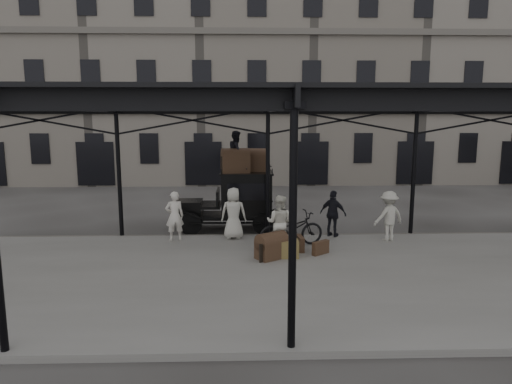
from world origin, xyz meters
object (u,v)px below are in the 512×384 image
taxi (238,198)px  porter_official (333,214)px  bicycle (291,229)px  porter_left (175,216)px  steamer_trunk_roof_near (235,163)px  steamer_trunk_platform (272,247)px

taxi → porter_official: taxi is taller
taxi → bicycle: bearing=-58.1°
taxi → bicycle: size_ratio=1.75×
porter_left → porter_official: bearing=169.1°
taxi → steamer_trunk_roof_near: (-0.08, -0.25, 1.34)m
porter_official → steamer_trunk_roof_near: bearing=11.5°
bicycle → steamer_trunk_platform: bearing=134.5°
porter_left → steamer_trunk_roof_near: steamer_trunk_roof_near is taller
taxi → steamer_trunk_roof_near: bearing=-108.1°
porter_left → steamer_trunk_platform: porter_left is taller
steamer_trunk_roof_near → steamer_trunk_platform: 4.38m
taxi → porter_official: bearing=-26.3°
porter_left → steamer_trunk_roof_near: 3.03m
porter_official → bicycle: porter_official is taller
porter_official → steamer_trunk_platform: porter_official is taller
porter_official → steamer_trunk_roof_near: steamer_trunk_roof_near is taller
steamer_trunk_platform → bicycle: bearing=26.4°
porter_left → bicycle: (3.74, -0.79, -0.27)m
porter_left → taxi: bearing=-151.2°
porter_official → steamer_trunk_roof_near: size_ratio=1.59×
taxi → steamer_trunk_roof_near: size_ratio=3.68×
steamer_trunk_roof_near → bicycle: bearing=-63.8°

